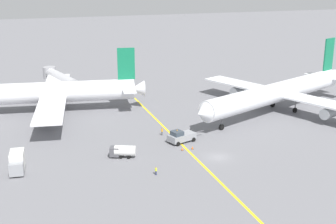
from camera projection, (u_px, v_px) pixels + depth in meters
ground_plane at (218, 157)px, 88.57m from camera, size 600.00×600.00×0.00m
taxiway_stripe at (179, 142)px, 96.29m from camera, size 1.94×120.00×0.01m
airliner_at_gate_left at (47, 93)px, 115.25m from camera, size 50.38×48.81×15.95m
airliner_being_pushed at (278, 92)px, 115.64m from camera, size 53.53×47.77×16.71m
pushback_tug at (181, 136)px, 95.97m from camera, size 9.06×4.53×2.99m
gse_fuel_bowser_stubby at (122, 151)px, 88.01m from camera, size 5.25×3.64×2.40m
gse_catering_truck_tall at (17, 162)px, 81.65m from camera, size 3.00×6.06×3.50m
ground_crew_wing_walker_right at (162, 131)px, 100.11m from camera, size 0.36×0.36×1.72m
ground_crew_ramp_agent_by_cones at (156, 171)px, 80.48m from camera, size 0.36×0.36×1.54m
traffic_cone_nose_left at (182, 149)px, 91.87m from camera, size 0.44×0.44×0.60m
traffic_cone_wingtip_port at (192, 148)px, 92.45m from camera, size 0.44×0.44×0.60m
jet_bridge at (58, 77)px, 135.87m from camera, size 8.20×21.41×6.20m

